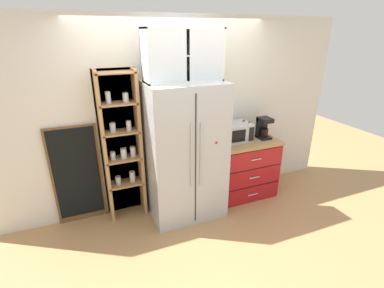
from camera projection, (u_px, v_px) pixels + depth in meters
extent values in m
plane|color=tan|center=(185.00, 209.00, 3.96)|extent=(10.77, 10.77, 0.00)
cube|color=silver|center=(174.00, 115.00, 3.82)|extent=(5.07, 0.10, 2.55)
cube|color=#B7BABF|center=(185.00, 152.00, 3.62)|extent=(0.95, 0.71, 1.80)
cube|color=black|center=(196.00, 163.00, 3.30)|extent=(0.01, 0.01, 1.65)
cylinder|color=#B7BABF|center=(191.00, 157.00, 3.24)|extent=(0.02, 0.02, 0.81)
cylinder|color=#B7BABF|center=(201.00, 155.00, 3.28)|extent=(0.02, 0.02, 0.81)
cube|color=#A8161C|center=(216.00, 143.00, 3.32)|extent=(0.02, 0.01, 0.02)
cube|color=brown|center=(121.00, 144.00, 3.65)|extent=(0.52, 0.04, 1.95)
cube|color=tan|center=(104.00, 151.00, 3.45)|extent=(0.04, 0.25, 1.95)
cube|color=tan|center=(140.00, 146.00, 3.60)|extent=(0.04, 0.25, 1.95)
cube|color=tan|center=(126.00, 183.00, 3.71)|extent=(0.46, 0.25, 0.02)
cylinder|color=silver|center=(118.00, 180.00, 3.66)|extent=(0.07, 0.07, 0.10)
cylinder|color=#B77A38|center=(118.00, 181.00, 3.67)|extent=(0.06, 0.06, 0.07)
cylinder|color=#B2B2B7|center=(118.00, 177.00, 3.64)|extent=(0.07, 0.07, 0.01)
cylinder|color=silver|center=(132.00, 177.00, 3.71)|extent=(0.07, 0.07, 0.14)
cylinder|color=#CCB78C|center=(133.00, 178.00, 3.72)|extent=(0.06, 0.06, 0.09)
cylinder|color=#B2B2B7|center=(132.00, 172.00, 3.68)|extent=(0.07, 0.07, 0.01)
cube|color=tan|center=(123.00, 158.00, 3.58)|extent=(0.46, 0.25, 0.02)
cylinder|color=silver|center=(113.00, 156.00, 3.51)|extent=(0.07, 0.07, 0.09)
cylinder|color=beige|center=(113.00, 157.00, 3.52)|extent=(0.06, 0.06, 0.06)
cylinder|color=#B2B2B7|center=(112.00, 152.00, 3.49)|extent=(0.06, 0.06, 0.01)
cylinder|color=silver|center=(124.00, 154.00, 3.54)|extent=(0.08, 0.08, 0.12)
cylinder|color=white|center=(124.00, 155.00, 3.55)|extent=(0.07, 0.07, 0.08)
cylinder|color=#B2B2B7|center=(123.00, 149.00, 3.51)|extent=(0.07, 0.07, 0.01)
cylinder|color=silver|center=(133.00, 152.00, 3.60)|extent=(0.07, 0.07, 0.12)
cylinder|color=#382316|center=(133.00, 153.00, 3.61)|extent=(0.06, 0.06, 0.08)
cylinder|color=#B2B2B7|center=(133.00, 147.00, 3.57)|extent=(0.07, 0.07, 0.01)
cube|color=tan|center=(121.00, 132.00, 3.44)|extent=(0.46, 0.25, 0.02)
cylinder|color=silver|center=(113.00, 128.00, 3.40)|extent=(0.07, 0.07, 0.11)
cylinder|color=brown|center=(113.00, 129.00, 3.40)|extent=(0.06, 0.06, 0.07)
cylinder|color=#B2B2B7|center=(112.00, 123.00, 3.38)|extent=(0.07, 0.07, 0.01)
cylinder|color=silver|center=(129.00, 126.00, 3.44)|extent=(0.06, 0.06, 0.12)
cylinder|color=white|center=(129.00, 127.00, 3.45)|extent=(0.05, 0.05, 0.08)
cylinder|color=#B2B2B7|center=(128.00, 121.00, 3.42)|extent=(0.06, 0.06, 0.01)
cube|color=tan|center=(118.00, 103.00, 3.31)|extent=(0.46, 0.25, 0.02)
cylinder|color=silver|center=(108.00, 98.00, 3.25)|extent=(0.06, 0.06, 0.13)
cylinder|color=#2D2D2D|center=(108.00, 100.00, 3.26)|extent=(0.05, 0.05, 0.09)
cylinder|color=#B2B2B7|center=(107.00, 92.00, 3.22)|extent=(0.06, 0.06, 0.01)
cylinder|color=silver|center=(126.00, 98.00, 3.31)|extent=(0.07, 0.07, 0.10)
cylinder|color=#E0C67F|center=(126.00, 99.00, 3.31)|extent=(0.06, 0.06, 0.07)
cylinder|color=#B2B2B7|center=(125.00, 93.00, 3.29)|extent=(0.06, 0.06, 0.01)
cube|color=tan|center=(115.00, 72.00, 3.17)|extent=(0.46, 0.25, 0.02)
cube|color=#A8161C|center=(244.00, 169.00, 4.20)|extent=(0.91, 0.55, 0.84)
cube|color=tan|center=(246.00, 142.00, 4.03)|extent=(0.94, 0.58, 0.04)
cube|color=black|center=(253.00, 187.00, 4.02)|extent=(0.89, 0.00, 0.01)
cube|color=silver|center=(253.00, 195.00, 4.06)|extent=(0.16, 0.01, 0.01)
cube|color=black|center=(255.00, 169.00, 3.91)|extent=(0.89, 0.00, 0.01)
cube|color=silver|center=(254.00, 178.00, 3.95)|extent=(0.16, 0.01, 0.01)
cube|color=black|center=(257.00, 151.00, 3.81)|extent=(0.89, 0.00, 0.01)
cube|color=silver|center=(256.00, 160.00, 3.85)|extent=(0.16, 0.01, 0.01)
cube|color=#B7BABF|center=(235.00, 132.00, 3.97)|extent=(0.44, 0.32, 0.26)
cube|color=black|center=(237.00, 136.00, 3.80)|extent=(0.26, 0.01, 0.17)
cube|color=black|center=(252.00, 134.00, 3.88)|extent=(0.08, 0.01, 0.20)
cube|color=black|center=(263.00, 137.00, 4.10)|extent=(0.17, 0.20, 0.03)
cube|color=black|center=(261.00, 127.00, 4.11)|extent=(0.17, 0.06, 0.30)
cube|color=black|center=(265.00, 120.00, 4.01)|extent=(0.17, 0.20, 0.06)
cylinder|color=black|center=(264.00, 133.00, 4.07)|extent=(0.11, 0.11, 0.12)
cylinder|color=silver|center=(245.00, 137.00, 4.04)|extent=(0.07, 0.07, 0.09)
torus|color=silver|center=(248.00, 136.00, 4.05)|extent=(0.05, 0.01, 0.05)
cylinder|color=#285B33|center=(243.00, 132.00, 4.07)|extent=(0.07, 0.07, 0.20)
cone|color=#285B33|center=(243.00, 125.00, 4.03)|extent=(0.07, 0.07, 0.04)
cylinder|color=#285B33|center=(244.00, 123.00, 4.02)|extent=(0.03, 0.03, 0.07)
cylinder|color=black|center=(244.00, 120.00, 4.00)|extent=(0.03, 0.03, 0.01)
cylinder|color=silver|center=(248.00, 134.00, 3.94)|extent=(0.06, 0.06, 0.21)
cone|color=silver|center=(249.00, 127.00, 3.90)|extent=(0.06, 0.06, 0.04)
cylinder|color=silver|center=(249.00, 125.00, 3.89)|extent=(0.03, 0.03, 0.07)
cylinder|color=black|center=(249.00, 122.00, 3.87)|extent=(0.03, 0.03, 0.01)
cube|color=silver|center=(179.00, 54.00, 3.31)|extent=(0.91, 0.02, 0.59)
cube|color=silver|center=(183.00, 28.00, 3.08)|extent=(0.91, 0.32, 0.02)
cube|color=silver|center=(184.00, 80.00, 3.29)|extent=(0.91, 0.32, 0.02)
cube|color=silver|center=(145.00, 56.00, 3.03)|extent=(0.02, 0.32, 0.59)
cube|color=silver|center=(218.00, 54.00, 3.34)|extent=(0.02, 0.32, 0.59)
cube|color=silver|center=(183.00, 55.00, 3.18)|extent=(0.88, 0.30, 0.02)
cube|color=silver|center=(168.00, 57.00, 2.97)|extent=(0.42, 0.01, 0.55)
cube|color=silver|center=(207.00, 55.00, 3.13)|extent=(0.42, 0.01, 0.55)
cylinder|color=silver|center=(157.00, 81.00, 3.18)|extent=(0.05, 0.05, 0.00)
cylinder|color=silver|center=(157.00, 78.00, 3.16)|extent=(0.01, 0.01, 0.07)
cone|color=silver|center=(157.00, 73.00, 3.14)|extent=(0.06, 0.06, 0.05)
cylinder|color=silver|center=(208.00, 78.00, 3.40)|extent=(0.05, 0.05, 0.00)
cylinder|color=silver|center=(208.00, 75.00, 3.39)|extent=(0.01, 0.01, 0.07)
cone|color=silver|center=(208.00, 70.00, 3.36)|extent=(0.06, 0.06, 0.05)
cylinder|color=white|center=(160.00, 52.00, 3.07)|extent=(0.06, 0.06, 0.07)
cylinder|color=white|center=(183.00, 51.00, 3.17)|extent=(0.06, 0.06, 0.07)
cylinder|color=white|center=(205.00, 51.00, 3.26)|extent=(0.06, 0.06, 0.07)
cube|color=brown|center=(77.00, 175.00, 3.53)|extent=(0.60, 0.04, 1.30)
cube|color=black|center=(77.00, 174.00, 3.50)|extent=(0.54, 0.01, 1.20)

